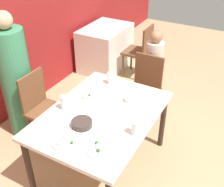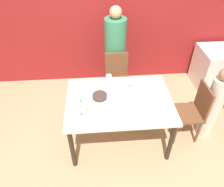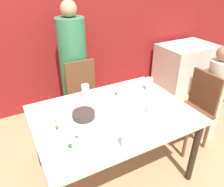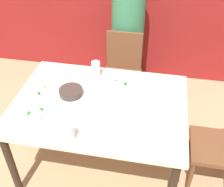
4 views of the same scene
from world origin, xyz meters
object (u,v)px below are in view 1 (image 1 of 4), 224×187
at_px(glass_water_tall, 110,78).
at_px(chair_adult_spot, 42,107).
at_px(person_adult, 17,82).
at_px(plate_rice_adult, 65,142).
at_px(bowl_curry, 82,123).
at_px(chair_child_spot, 144,87).
at_px(person_child, 153,74).

bearing_deg(glass_water_tall, chair_adult_spot, 127.00).
distance_m(person_adult, plate_rice_adult, 1.27).
height_order(bowl_curry, glass_water_tall, glass_water_tall).
bearing_deg(glass_water_tall, bowl_curry, -169.87).
height_order(plate_rice_adult, glass_water_tall, glass_water_tall).
bearing_deg(plate_rice_adult, person_adult, 63.15).
distance_m(chair_child_spot, glass_water_tall, 0.63).
distance_m(chair_adult_spot, person_adult, 0.42).
height_order(chair_adult_spot, glass_water_tall, chair_adult_spot).
bearing_deg(chair_adult_spot, person_adult, 90.00).
bearing_deg(plate_rice_adult, bowl_curry, 0.86).
relative_size(chair_adult_spot, plate_rice_adult, 3.96).
bearing_deg(person_child, glass_water_tall, 163.69).
xyz_separation_m(chair_child_spot, bowl_curry, (-1.28, 0.09, 0.28)).
distance_m(chair_child_spot, person_child, 0.29).
bearing_deg(bowl_curry, glass_water_tall, 10.13).
distance_m(plate_rice_adult, glass_water_tall, 1.07).
xyz_separation_m(bowl_curry, glass_water_tall, (0.79, 0.14, 0.04)).
height_order(chair_adult_spot, person_adult, person_adult).
bearing_deg(chair_child_spot, person_child, 90.00).
distance_m(person_adult, bowl_curry, 1.17).
relative_size(chair_child_spot, person_adult, 0.57).
relative_size(plate_rice_adult, glass_water_tall, 1.61).
height_order(chair_adult_spot, bowl_curry, chair_adult_spot).
distance_m(chair_adult_spot, person_child, 1.53).
distance_m(person_child, bowl_curry, 1.59).
bearing_deg(chair_child_spot, bowl_curry, -93.86).
xyz_separation_m(chair_adult_spot, plate_rice_adult, (-0.58, -0.78, 0.26)).
height_order(chair_child_spot, person_adult, person_adult).
xyz_separation_m(plate_rice_adult, glass_water_tall, (1.06, 0.15, 0.06)).
distance_m(chair_adult_spot, chair_child_spot, 1.30).
xyz_separation_m(person_child, plate_rice_adult, (-1.84, 0.08, 0.20)).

